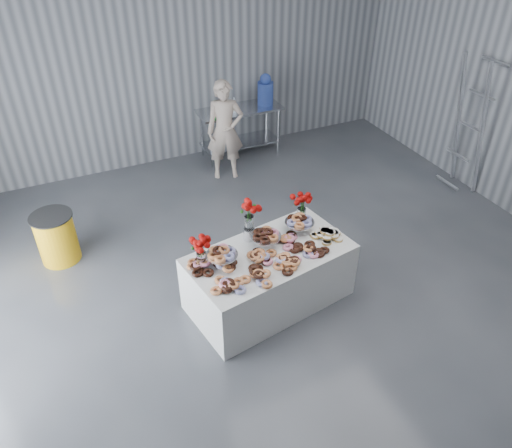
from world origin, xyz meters
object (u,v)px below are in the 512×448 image
(person, at_px, (225,131))
(stepladder, at_px, (470,126))
(trash_barrel, at_px, (57,238))
(water_jug, at_px, (265,91))
(prep_table, at_px, (240,123))
(display_table, at_px, (269,277))

(person, bearing_deg, stepladder, -14.14)
(person, xyz_separation_m, trash_barrel, (-2.90, -1.17, -0.48))
(trash_barrel, height_order, stepladder, stepladder)
(trash_barrel, bearing_deg, water_jug, 24.49)
(water_jug, bearing_deg, stepladder, -48.31)
(person, relative_size, trash_barrel, 2.36)
(water_jug, bearing_deg, prep_table, 180.00)
(stepladder, bearing_deg, person, 149.40)
(display_table, distance_m, prep_table, 3.88)
(water_jug, xyz_separation_m, person, (-1.02, -0.61, -0.31))
(person, bearing_deg, trash_barrel, -141.51)
(prep_table, distance_m, trash_barrel, 3.86)
(display_table, xyz_separation_m, trash_barrel, (-2.22, 1.90, -0.02))
(trash_barrel, bearing_deg, person, 22.03)
(display_table, xyz_separation_m, water_jug, (1.69, 3.69, 0.77))
(person, height_order, trash_barrel, person)
(prep_table, xyz_separation_m, trash_barrel, (-3.42, -1.78, -0.26))
(display_table, height_order, person, person)
(water_jug, relative_size, stepladder, 0.25)
(person, bearing_deg, prep_table, 66.16)
(water_jug, distance_m, person, 1.23)
(prep_table, xyz_separation_m, stepladder, (2.78, -2.56, 0.49))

